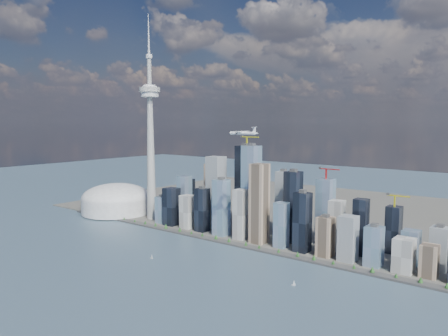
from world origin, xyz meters
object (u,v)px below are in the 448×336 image
Objects in this scene: sailboat_west at (152,257)px; dome_stadium at (116,200)px; airplane at (243,133)px; needle_tower at (150,134)px; sailboat_east at (294,284)px.

dome_stadium is at bearing 155.73° from sailboat_west.
airplane is at bearing -12.02° from dome_stadium.
needle_tower reaches higher than sailboat_east.
sailboat_west is 1.01× the size of sailboat_east.
sailboat_west is at bearing -151.44° from airplane.
sailboat_west is at bearing -42.84° from needle_tower.
sailboat_east is at bearing -14.71° from dome_stadium.
sailboat_west is (396.15, -227.52, -36.06)m from dome_stadium.
airplane is at bearing -17.39° from needle_tower.
sailboat_west is (-141.05, -113.10, -245.85)m from airplane.
dome_stadium reaches higher than sailboat_west.
sailboat_west is at bearing -177.58° from sailboat_east.
dome_stadium is 19.11× the size of sailboat_east.
sailboat_west is 296.28m from sailboat_east.
sailboat_east is at bearing -19.17° from needle_tower.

